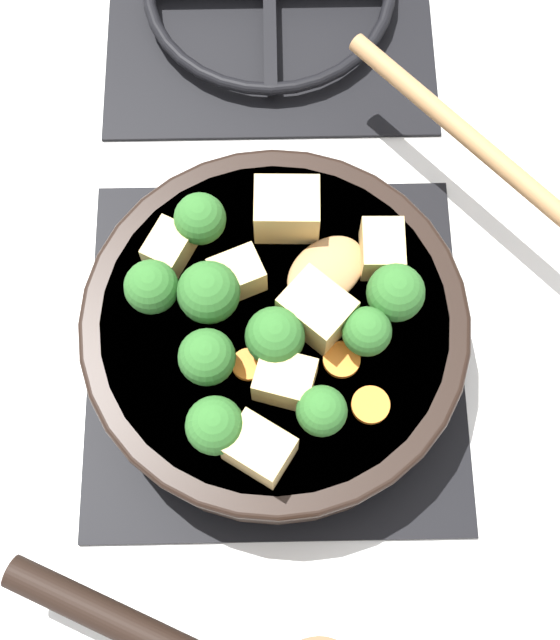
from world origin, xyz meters
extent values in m
plane|color=silver|center=(0.00, 0.00, 0.00)|extent=(2.40, 2.40, 0.00)
cube|color=black|center=(0.00, 0.00, 0.00)|extent=(0.31, 0.31, 0.01)
torus|color=black|center=(0.00, 0.00, 0.02)|extent=(0.24, 0.24, 0.01)
cube|color=black|center=(0.00, 0.00, 0.02)|extent=(0.01, 0.23, 0.01)
cube|color=black|center=(0.00, 0.00, 0.02)|extent=(0.23, 0.01, 0.01)
cylinder|color=black|center=(0.00, 0.00, 0.05)|extent=(0.29, 0.29, 0.05)
cylinder|color=brown|center=(0.00, 0.00, 0.06)|extent=(0.26, 0.26, 0.04)
torus|color=black|center=(0.00, 0.00, 0.07)|extent=(0.30, 0.30, 0.01)
cylinder|color=black|center=(-0.10, -0.22, 0.07)|extent=(0.18, 0.10, 0.02)
ellipsoid|color=#A87A4C|center=(0.04, 0.04, 0.09)|extent=(0.08, 0.08, 0.01)
cylinder|color=#A87A4C|center=(0.16, 0.15, 0.09)|extent=(0.19, 0.20, 0.02)
cube|color=#DBB770|center=(0.08, 0.05, 0.09)|extent=(0.03, 0.04, 0.03)
cube|color=#DBB770|center=(-0.08, 0.05, 0.09)|extent=(0.04, 0.04, 0.03)
cube|color=#DBB770|center=(0.01, 0.08, 0.10)|extent=(0.05, 0.04, 0.04)
cube|color=#DBB770|center=(0.01, -0.05, 0.09)|extent=(0.05, 0.04, 0.03)
cube|color=#DBB770|center=(-0.01, -0.10, 0.10)|extent=(0.05, 0.05, 0.03)
cube|color=#DBB770|center=(-0.03, 0.03, 0.09)|extent=(0.05, 0.04, 0.03)
cube|color=#DBB770|center=(0.03, 0.00, 0.10)|extent=(0.06, 0.06, 0.04)
cylinder|color=#709956|center=(-0.09, 0.02, 0.08)|extent=(0.01, 0.01, 0.01)
sphere|color=#2D6628|center=(-0.09, 0.02, 0.11)|extent=(0.04, 0.04, 0.04)
cylinder|color=#709956|center=(0.07, -0.02, 0.08)|extent=(0.01, 0.01, 0.01)
sphere|color=#2D6628|center=(0.07, -0.02, 0.10)|extent=(0.04, 0.04, 0.04)
cylinder|color=#709956|center=(-0.05, -0.04, 0.08)|extent=(0.01, 0.01, 0.01)
sphere|color=#2D6628|center=(-0.05, -0.04, 0.11)|extent=(0.04, 0.04, 0.04)
cylinder|color=#709956|center=(-0.05, 0.07, 0.08)|extent=(0.01, 0.01, 0.01)
sphere|color=#2D6628|center=(-0.05, 0.07, 0.11)|extent=(0.04, 0.04, 0.04)
cylinder|color=#709956|center=(0.09, 0.01, 0.08)|extent=(0.01, 0.01, 0.01)
sphere|color=#2D6628|center=(0.09, 0.01, 0.11)|extent=(0.04, 0.04, 0.04)
cylinder|color=#709956|center=(-0.05, 0.01, 0.08)|extent=(0.01, 0.01, 0.01)
sphere|color=#2D6628|center=(-0.05, 0.01, 0.11)|extent=(0.05, 0.05, 0.05)
cylinder|color=#709956|center=(0.03, -0.08, 0.08)|extent=(0.01, 0.01, 0.01)
sphere|color=#2D6628|center=(0.03, -0.08, 0.10)|extent=(0.04, 0.04, 0.04)
cylinder|color=#709956|center=(0.00, -0.02, 0.08)|extent=(0.01, 0.01, 0.01)
sphere|color=#2D6628|center=(0.00, -0.02, 0.11)|extent=(0.04, 0.04, 0.04)
cylinder|color=#709956|center=(-0.04, -0.09, 0.08)|extent=(0.01, 0.01, 0.01)
sphere|color=#2D6628|center=(-0.04, -0.09, 0.11)|extent=(0.04, 0.04, 0.04)
cylinder|color=orange|center=(0.05, -0.03, 0.08)|extent=(0.03, 0.03, 0.01)
cylinder|color=orange|center=(0.07, -0.07, 0.08)|extent=(0.03, 0.03, 0.01)
cylinder|color=orange|center=(-0.02, -0.04, 0.08)|extent=(0.02, 0.02, 0.01)
camera|label=1|loc=(0.00, -0.23, 0.71)|focal=50.00mm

